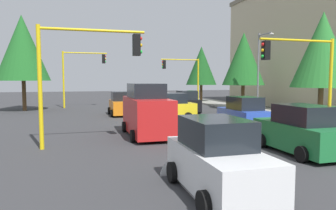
{
  "coord_description": "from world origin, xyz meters",
  "views": [
    {
      "loc": [
        20.09,
        -5.88,
        3.0
      ],
      "look_at": [
        -0.76,
        0.05,
        1.2
      ],
      "focal_mm": 33.14,
      "sensor_mm": 36.0,
      "label": 1
    }
  ],
  "objects_px": {
    "tree_roadside_near": "(322,50)",
    "car_green": "(300,131)",
    "traffic_signal_far_left": "(183,72)",
    "delivery_van_red": "(147,112)",
    "car_orange": "(121,104)",
    "car_blue": "(243,115)",
    "traffic_signal_far_right": "(81,68)",
    "car_black": "(186,103)",
    "car_white": "(218,160)",
    "traffic_signal_near_left": "(302,66)",
    "street_lamp_curbside": "(261,64)",
    "tree_roadside_far": "(201,66)",
    "tree_roadside_mid": "(243,59)",
    "tree_opposite_side": "(22,48)",
    "car_yellow": "(170,108)",
    "traffic_signal_near_right": "(85,62)"
  },
  "relations": [
    {
      "from": "tree_opposite_side",
      "to": "tree_roadside_far",
      "type": "relative_size",
      "value": 1.24
    },
    {
      "from": "traffic_signal_far_left",
      "to": "tree_opposite_side",
      "type": "xyz_separation_m",
      "value": [
        2.0,
        -16.65,
        2.11
      ]
    },
    {
      "from": "car_green",
      "to": "car_white",
      "type": "height_order",
      "value": "same"
    },
    {
      "from": "street_lamp_curbside",
      "to": "car_white",
      "type": "relative_size",
      "value": 1.8
    },
    {
      "from": "traffic_signal_near_left",
      "to": "car_green",
      "type": "xyz_separation_m",
      "value": [
        3.59,
        -2.92,
        -2.81
      ]
    },
    {
      "from": "street_lamp_curbside",
      "to": "car_black",
      "type": "bearing_deg",
      "value": -115.73
    },
    {
      "from": "traffic_signal_far_left",
      "to": "tree_roadside_mid",
      "type": "bearing_deg",
      "value": 35.92
    },
    {
      "from": "tree_roadside_near",
      "to": "traffic_signal_far_right",
      "type": "bearing_deg",
      "value": -134.59
    },
    {
      "from": "tree_roadside_near",
      "to": "tree_roadside_far",
      "type": "xyz_separation_m",
      "value": [
        -20.0,
        -1.0,
        -0.28
      ]
    },
    {
      "from": "traffic_signal_far_right",
      "to": "tree_roadside_near",
      "type": "xyz_separation_m",
      "value": [
        16.0,
        16.23,
        0.88
      ]
    },
    {
      "from": "traffic_signal_far_right",
      "to": "car_white",
      "type": "bearing_deg",
      "value": 6.99
    },
    {
      "from": "street_lamp_curbside",
      "to": "delivery_van_red",
      "type": "xyz_separation_m",
      "value": [
        7.68,
        -11.69,
        -3.07
      ]
    },
    {
      "from": "car_orange",
      "to": "car_blue",
      "type": "relative_size",
      "value": 1.0
    },
    {
      "from": "traffic_signal_far_right",
      "to": "car_black",
      "type": "xyz_separation_m",
      "value": [
        7.59,
        9.13,
        -3.28
      ]
    },
    {
      "from": "tree_roadside_mid",
      "to": "car_orange",
      "type": "xyz_separation_m",
      "value": [
        2.15,
        -12.57,
        -4.14
      ]
    },
    {
      "from": "traffic_signal_far_left",
      "to": "street_lamp_curbside",
      "type": "xyz_separation_m",
      "value": [
        10.39,
        3.55,
        0.51
      ]
    },
    {
      "from": "car_green",
      "to": "car_black",
      "type": "bearing_deg",
      "value": 177.52
    },
    {
      "from": "tree_roadside_far",
      "to": "car_green",
      "type": "bearing_deg",
      "value": -13.84
    },
    {
      "from": "delivery_van_red",
      "to": "car_orange",
      "type": "bearing_deg",
      "value": -179.51
    },
    {
      "from": "delivery_van_red",
      "to": "car_orange",
      "type": "xyz_separation_m",
      "value": [
        -9.91,
        -0.08,
        -0.39
      ]
    },
    {
      "from": "traffic_signal_far_right",
      "to": "car_blue",
      "type": "bearing_deg",
      "value": 27.51
    },
    {
      "from": "traffic_signal_far_left",
      "to": "tree_roadside_far",
      "type": "height_order",
      "value": "tree_roadside_far"
    },
    {
      "from": "traffic_signal_near_left",
      "to": "street_lamp_curbside",
      "type": "xyz_separation_m",
      "value": [
        -9.61,
        3.58,
        0.64
      ]
    },
    {
      "from": "tree_roadside_mid",
      "to": "car_green",
      "type": "distance_m",
      "value": 19.49
    },
    {
      "from": "traffic_signal_far_left",
      "to": "traffic_signal_near_right",
      "type": "distance_m",
      "value": 22.97
    },
    {
      "from": "car_blue",
      "to": "traffic_signal_far_left",
      "type": "bearing_deg",
      "value": 172.96
    },
    {
      "from": "tree_roadside_far",
      "to": "tree_roadside_near",
      "type": "bearing_deg",
      "value": 2.86
    },
    {
      "from": "tree_roadside_far",
      "to": "car_orange",
      "type": "height_order",
      "value": "tree_roadside_far"
    },
    {
      "from": "traffic_signal_near_left",
      "to": "delivery_van_red",
      "type": "xyz_separation_m",
      "value": [
        -1.93,
        -8.11,
        -2.42
      ]
    },
    {
      "from": "delivery_van_red",
      "to": "traffic_signal_far_right",
      "type": "bearing_deg",
      "value": -169.82
    },
    {
      "from": "traffic_signal_far_left",
      "to": "car_white",
      "type": "relative_size",
      "value": 1.39
    },
    {
      "from": "traffic_signal_far_right",
      "to": "car_black",
      "type": "height_order",
      "value": "traffic_signal_far_right"
    },
    {
      "from": "traffic_signal_far_left",
      "to": "car_black",
      "type": "relative_size",
      "value": 1.49
    },
    {
      "from": "tree_roadside_mid",
      "to": "car_white",
      "type": "xyz_separation_m",
      "value": [
        20.78,
        -12.45,
        -4.14
      ]
    },
    {
      "from": "tree_roadside_near",
      "to": "car_green",
      "type": "xyz_separation_m",
      "value": [
        7.59,
        -7.8,
        -4.15
      ]
    },
    {
      "from": "tree_roadside_mid",
      "to": "car_blue",
      "type": "height_order",
      "value": "tree_roadside_mid"
    },
    {
      "from": "delivery_van_red",
      "to": "car_green",
      "type": "bearing_deg",
      "value": 43.24
    },
    {
      "from": "tree_roadside_far",
      "to": "car_blue",
      "type": "distance_m",
      "value": 22.83
    },
    {
      "from": "traffic_signal_far_left",
      "to": "tree_roadside_far",
      "type": "relative_size",
      "value": 0.74
    },
    {
      "from": "traffic_signal_far_left",
      "to": "tree_roadside_near",
      "type": "xyz_separation_m",
      "value": [
        16.0,
        4.85,
        1.22
      ]
    },
    {
      "from": "street_lamp_curbside",
      "to": "car_green",
      "type": "bearing_deg",
      "value": -26.21
    },
    {
      "from": "car_blue",
      "to": "car_white",
      "type": "xyz_separation_m",
      "value": [
        9.11,
        -5.92,
        0.0
      ]
    },
    {
      "from": "tree_roadside_far",
      "to": "car_white",
      "type": "xyz_separation_m",
      "value": [
        30.78,
        -11.95,
        -3.87
      ]
    },
    {
      "from": "car_blue",
      "to": "car_green",
      "type": "bearing_deg",
      "value": -7.4
    },
    {
      "from": "tree_roadside_near",
      "to": "car_yellow",
      "type": "bearing_deg",
      "value": -111.92
    },
    {
      "from": "traffic_signal_far_right",
      "to": "tree_roadside_far",
      "type": "relative_size",
      "value": 0.81
    },
    {
      "from": "traffic_signal_far_left",
      "to": "car_green",
      "type": "xyz_separation_m",
      "value": [
        23.59,
        -2.95,
        -2.94
      ]
    },
    {
      "from": "traffic_signal_near_left",
      "to": "car_blue",
      "type": "height_order",
      "value": "traffic_signal_near_left"
    },
    {
      "from": "tree_roadside_near",
      "to": "car_blue",
      "type": "height_order",
      "value": "tree_roadside_near"
    },
    {
      "from": "traffic_signal_far_right",
      "to": "street_lamp_curbside",
      "type": "height_order",
      "value": "street_lamp_curbside"
    }
  ]
}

